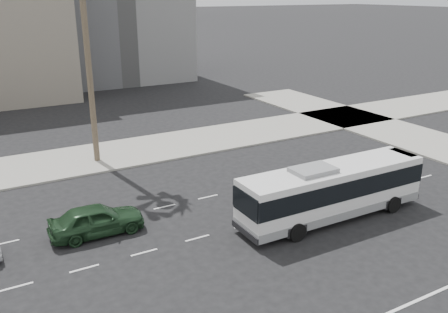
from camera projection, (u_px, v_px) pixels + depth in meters
ground at (245, 225)px, 26.92m from camera, size 700.00×700.00×0.00m
sidewalk_north at (146, 149)px, 39.63m from camera, size 120.00×7.00×0.15m
city_bus at (332, 189)px, 27.31m from camera, size 11.68×2.86×3.35m
car_a at (97, 220)px, 25.71m from camera, size 2.12×5.07×1.71m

